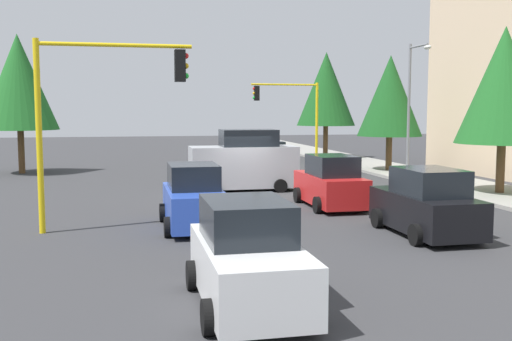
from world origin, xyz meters
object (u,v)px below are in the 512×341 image
at_px(traffic_signal_near_right, 101,97).
at_px(tree_roadside_far, 326,89).
at_px(car_black, 426,205).
at_px(delivery_van_silver, 244,162).
at_px(car_blue, 194,199).
at_px(car_green, 267,161).
at_px(street_lamp_curbside, 413,96).
at_px(tree_roadside_near, 504,85).
at_px(tree_opposite_side, 19,82).
at_px(car_white, 248,258).
at_px(car_red, 330,183).
at_px(tree_roadside_mid, 390,96).
at_px(traffic_signal_far_left, 291,106).

bearing_deg(traffic_signal_near_right, tree_roadside_far, 147.65).
bearing_deg(car_black, delivery_van_silver, -162.66).
bearing_deg(car_blue, car_green, 157.75).
xyz_separation_m(street_lamp_curbside, tree_roadside_near, (5.61, 1.30, 0.33)).
bearing_deg(tree_opposite_side, car_white, 17.62).
height_order(street_lamp_curbside, car_blue, street_lamp_curbside).
bearing_deg(car_blue, street_lamp_curbside, 128.53).
height_order(tree_roadside_far, car_red, tree_roadside_far).
xyz_separation_m(street_lamp_curbside, tree_roadside_far, (-14.39, 0.30, 0.85)).
bearing_deg(car_white, car_black, 128.79).
xyz_separation_m(car_red, car_green, (-10.40, -0.04, -0.00)).
bearing_deg(delivery_van_silver, car_green, 156.37).
xyz_separation_m(traffic_signal_near_right, delivery_van_silver, (-8.00, 5.88, -2.76)).
height_order(car_blue, car_white, same).
distance_m(traffic_signal_near_right, car_white, 8.85).
distance_m(delivery_van_silver, car_green, 5.63).
xyz_separation_m(tree_roadside_near, tree_roadside_mid, (-10.00, -0.50, -0.21)).
height_order(delivery_van_silver, car_white, delivery_van_silver).
relative_size(car_blue, car_red, 0.98).
bearing_deg(car_blue, car_white, 1.27).
bearing_deg(car_white, car_green, 165.90).
relative_size(tree_roadside_near, car_green, 1.85).
bearing_deg(car_blue, delivery_van_silver, 158.64).
xyz_separation_m(delivery_van_silver, car_green, (-5.15, 2.25, -0.39)).
xyz_separation_m(traffic_signal_near_right, car_red, (-2.75, 8.17, -3.15)).
relative_size(traffic_signal_far_left, tree_opposite_side, 0.69).
bearing_deg(car_white, tree_roadside_near, 131.42).
relative_size(traffic_signal_near_right, tree_roadside_far, 0.72).
distance_m(traffic_signal_far_left, tree_opposite_side, 16.84).
distance_m(tree_roadside_near, car_red, 8.97).
height_order(car_blue, car_green, same).
distance_m(delivery_van_silver, car_white, 16.04).
relative_size(tree_roadside_far, car_white, 1.95).
bearing_deg(car_blue, traffic_signal_far_left, 156.70).
bearing_deg(traffic_signal_near_right, car_green, 148.26).
bearing_deg(car_black, car_white, -51.21).
distance_m(tree_roadside_mid, car_green, 8.41).
height_order(traffic_signal_near_right, tree_roadside_mid, tree_roadside_mid).
height_order(traffic_signal_near_right, car_white, traffic_signal_near_right).
xyz_separation_m(traffic_signal_far_left, tree_roadside_near, (16.00, 4.83, 0.79)).
xyz_separation_m(traffic_signal_near_right, tree_roadside_near, (-4.00, 16.20, 0.63)).
height_order(tree_opposite_side, car_white, tree_opposite_side).
distance_m(tree_roadside_mid, tree_roadside_far, 10.04).
bearing_deg(tree_roadside_far, street_lamp_curbside, -1.19).
height_order(traffic_signal_far_left, tree_roadside_mid, tree_roadside_mid).
relative_size(delivery_van_silver, car_green, 1.24).
distance_m(car_green, car_white, 21.55).
xyz_separation_m(tree_roadside_far, car_black, (26.67, -5.99, -4.30)).
bearing_deg(street_lamp_curbside, car_blue, -51.47).
xyz_separation_m(traffic_signal_near_right, car_blue, (0.10, 2.71, -3.15)).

